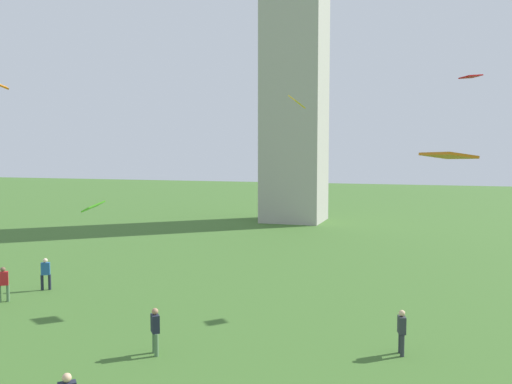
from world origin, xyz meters
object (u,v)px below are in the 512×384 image
Objects in this scene: kite_flying_5 at (93,207)px; kite_flying_3 at (297,102)px; person_0 at (46,272)px; person_3 at (3,282)px; person_2 at (155,328)px; kite_flying_0 at (448,156)px; person_4 at (402,329)px; kite_flying_2 at (471,77)px.

kite_flying_3 is at bearing 76.05° from kite_flying_5.
kite_flying_3 reaches higher than person_0.
kite_flying_3 is (12.89, 5.69, 8.64)m from person_3.
person_0 is 1.00× the size of person_2.
kite_flying_0 is 14.94m from kite_flying_5.
person_3 is 1.06× the size of person_4.
kite_flying_2 reaches higher than person_0.
person_4 is 12.30m from kite_flying_3.
kite_flying_2 reaches higher than person_2.
person_4 is (18.01, -3.53, -0.03)m from person_0.
person_0 is 18.36m from person_4.
person_4 is at bearing 136.49° from person_0.
kite_flying_2 is 19.07m from kite_flying_5.
person_2 is (9.76, -6.22, 0.00)m from person_0.
kite_flying_2 is at bearing -105.12° from kite_flying_3.
kite_flying_0 is (19.34, -5.99, 6.09)m from person_0.
person_3 is at bearing -145.89° from kite_flying_5.
kite_flying_3 is 10.82m from kite_flying_5.
person_0 is 2.51m from person_3.
kite_flying_0 reaches higher than person_4.
person_2 is 0.99× the size of person_3.
kite_flying_0 is at bearing -49.79° from person_3.
kite_flying_0 is at bearing 130.36° from person_0.
person_3 is 0.95× the size of kite_flying_0.
person_3 is 1.42× the size of kite_flying_2.
person_4 is 1.24× the size of kite_flying_5.
person_2 is at bearing 128.46° from kite_flying_3.
person_0 is at bearing 69.09° from kite_flying_3.
kite_flying_3 is at bearing 161.96° from person_0.
person_3 is at bearing 78.52° from kite_flying_3.
kite_flying_3 is (12.51, 3.21, 8.65)m from person_0.
kite_flying_5 is (-14.42, 3.18, -2.26)m from kite_flying_0.
kite_flying_3 reaches higher than person_2.
kite_flying_0 is at bearing 51.72° from person_2.
kite_flying_5 is at bearing 93.14° from kite_flying_3.
person_3 is at bearing -149.84° from person_2.
person_4 is 6.74m from kite_flying_0.
person_3 reaches higher than person_4.
person_3 is at bearing -107.17° from person_4.
kite_flying_3 is at bearing 1.44° from kite_flying_0.
person_4 is at bearing 34.46° from kite_flying_5.
person_2 is 13.09m from kite_flying_3.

